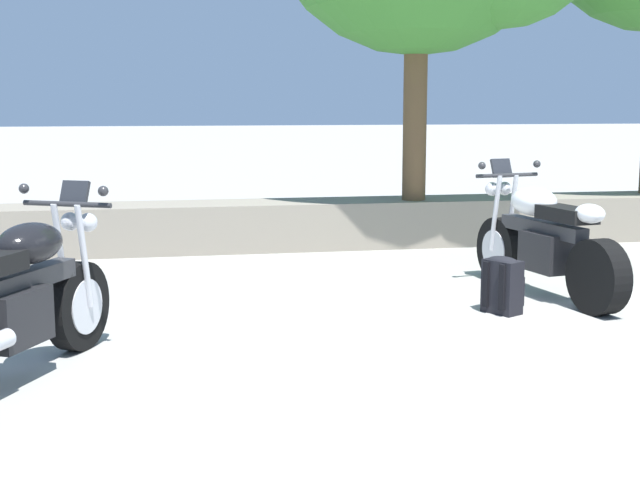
# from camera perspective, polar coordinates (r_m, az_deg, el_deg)

# --- Properties ---
(ground_plane) EXTENTS (120.00, 120.00, 0.00)m
(ground_plane) POSITION_cam_1_polar(r_m,az_deg,el_deg) (6.38, 16.12, -7.01)
(ground_plane) COLOR #A3A099
(stone_wall) EXTENTS (36.00, 0.80, 0.55)m
(stone_wall) POSITION_cam_1_polar(r_m,az_deg,el_deg) (10.74, 4.62, 1.17)
(stone_wall) COLOR gray
(stone_wall) RESTS_ON ground
(motorcycle_black_near_left) EXTENTS (1.14, 1.91, 1.18)m
(motorcycle_black_near_left) POSITION_cam_1_polar(r_m,az_deg,el_deg) (5.77, -18.96, -3.85)
(motorcycle_black_near_left) COLOR black
(motorcycle_black_near_left) RESTS_ON ground
(motorcycle_white_centre) EXTENTS (0.78, 2.05, 1.18)m
(motorcycle_white_centre) POSITION_cam_1_polar(r_m,az_deg,el_deg) (8.06, 14.23, -0.13)
(motorcycle_white_centre) COLOR black
(motorcycle_white_centre) RESTS_ON ground
(rider_backpack) EXTENTS (0.34, 0.35, 0.47)m
(rider_backpack) POSITION_cam_1_polar(r_m,az_deg,el_deg) (7.38, 11.68, -2.77)
(rider_backpack) COLOR black
(rider_backpack) RESTS_ON ground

